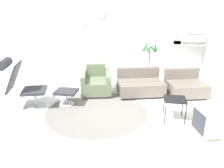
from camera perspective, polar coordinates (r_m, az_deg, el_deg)
ground_plane at (r=5.32m, az=-2.89°, el=-5.97°), size 12.00×12.00×0.00m
wall_back at (r=8.04m, az=1.53°, el=13.14°), size 12.00×0.09×2.80m
round_rug at (r=5.11m, az=-4.03°, el=-7.12°), size 2.36×2.36×0.01m
lounge_chair at (r=5.48m, az=-23.22°, el=1.25°), size 1.06×0.82×1.19m
ottoman at (r=5.45m, az=-11.84°, el=-2.49°), size 0.52×0.44×0.37m
armchair_red at (r=6.10m, az=-4.20°, el=0.24°), size 0.98×1.06×0.76m
couch_low at (r=6.12m, az=7.25°, el=-0.18°), size 1.40×1.18×0.67m
couch_second at (r=6.30m, az=18.52°, el=-0.47°), size 1.17×1.11×0.67m
side_table at (r=4.75m, az=16.16°, el=-4.31°), size 0.44×0.44×0.48m
crt_television at (r=4.45m, az=24.13°, el=-9.00°), size 0.56×0.60×0.53m
potted_plant at (r=7.56m, az=9.70°, el=5.47°), size 0.54×0.54×1.30m
shelf_unit at (r=7.76m, az=18.81°, el=11.22°), size 1.08×0.28×1.90m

